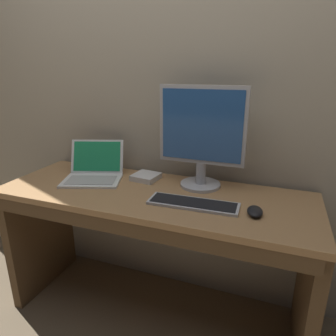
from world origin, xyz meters
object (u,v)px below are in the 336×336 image
object	(u,v)px
computer_mouse	(255,211)
external_drive_box	(146,177)
external_monitor	(202,137)
laptop_white	(94,171)
wired_keyboard	(193,203)

from	to	relation	value
computer_mouse	external_drive_box	size ratio (longest dim) A/B	0.76
external_monitor	computer_mouse	bearing A→B (deg)	-37.58
computer_mouse	external_drive_box	world-z (taller)	computer_mouse
laptop_white	external_monitor	bearing A→B (deg)	8.02
wired_keyboard	laptop_white	bearing A→B (deg)	166.76
laptop_white	wired_keyboard	size ratio (longest dim) A/B	0.92
wired_keyboard	computer_mouse	size ratio (longest dim) A/B	4.05
computer_mouse	external_drive_box	distance (m)	0.67
computer_mouse	wired_keyboard	bearing A→B (deg)	172.20
wired_keyboard	computer_mouse	distance (m)	0.28
wired_keyboard	external_drive_box	xyz separation A→B (m)	(-0.35, 0.24, 0.01)
external_monitor	computer_mouse	xyz separation A→B (m)	(0.31, -0.24, -0.25)
laptop_white	computer_mouse	size ratio (longest dim) A/B	3.72
external_monitor	wired_keyboard	size ratio (longest dim) A/B	1.24
laptop_white	computer_mouse	xyz separation A→B (m)	(0.92, -0.15, -0.03)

